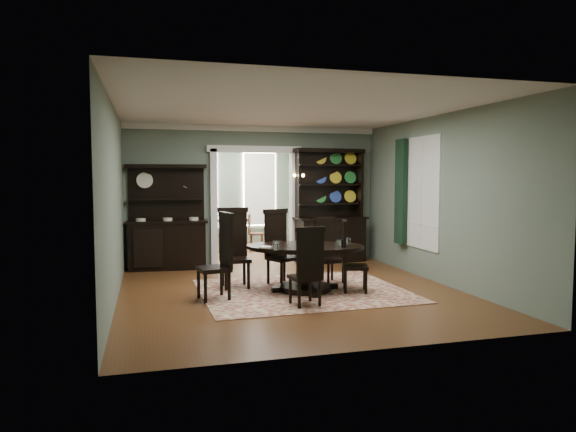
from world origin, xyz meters
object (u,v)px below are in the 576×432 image
Objects in this scene: sideboard at (168,233)px; parlor_table at (231,230)px; welsh_dresser at (330,221)px; dining_table at (305,259)px.

parlor_table is at bearing 57.72° from sideboard.
sideboard is at bearing 174.17° from welsh_dresser.
welsh_dresser reaches higher than dining_table.
sideboard is 3.55m from welsh_dresser.
parlor_table is (1.67, 2.17, -0.21)m from sideboard.
dining_table is 3.48m from sideboard.
welsh_dresser is at bearing 79.91° from dining_table.
parlor_table is (-1.87, 2.19, -0.38)m from welsh_dresser.
welsh_dresser is (3.54, -0.02, 0.16)m from sideboard.
parlor_table is at bearing 112.68° from dining_table.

